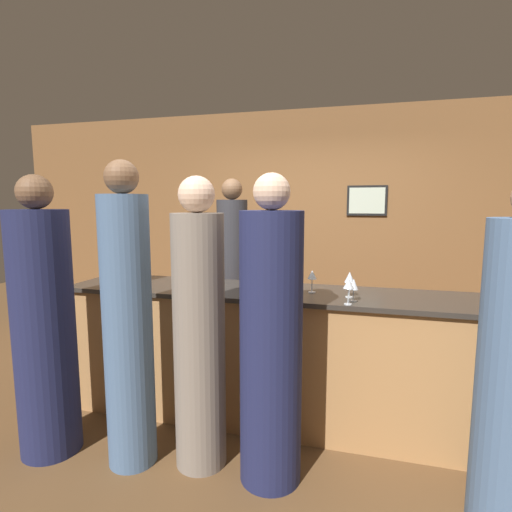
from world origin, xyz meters
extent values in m
plane|color=brown|center=(0.00, 0.00, 0.00)|extent=(14.00, 14.00, 0.00)
cube|color=brown|center=(0.00, 1.81, 1.40)|extent=(8.00, 0.06, 2.80)
cube|color=black|center=(0.57, 1.77, 1.75)|extent=(0.44, 0.02, 0.34)
cube|color=#B7C6B2|center=(0.57, 1.76, 1.75)|extent=(0.39, 0.00, 0.29)
cube|color=#B27F4C|center=(0.00, 0.00, 0.51)|extent=(3.48, 0.61, 1.02)
cube|color=#332D28|center=(0.00, 0.00, 1.03)|extent=(3.54, 0.67, 0.04)
cylinder|color=#2D2D33|center=(-0.68, 0.72, 0.88)|extent=(0.30, 0.30, 1.75)
sphere|color=brown|center=(-0.68, 0.72, 1.85)|extent=(0.20, 0.20, 0.20)
cylinder|color=gray|center=(-0.44, -0.66, 0.83)|extent=(0.33, 0.33, 1.66)
sphere|color=beige|center=(-0.44, -0.66, 1.77)|extent=(0.23, 0.23, 0.23)
cylinder|color=#1E234C|center=(-1.51, -0.81, 0.84)|extent=(0.40, 0.40, 1.68)
sphere|color=brown|center=(-1.51, -0.81, 1.79)|extent=(0.23, 0.23, 0.23)
cylinder|color=#1E234C|center=(0.04, -0.69, 0.84)|extent=(0.38, 0.38, 1.68)
sphere|color=beige|center=(0.04, -0.69, 1.79)|extent=(0.22, 0.22, 0.22)
cylinder|color=#4C6B93|center=(-0.89, -0.77, 0.89)|extent=(0.31, 0.31, 1.78)
sphere|color=brown|center=(-0.89, -0.77, 1.88)|extent=(0.21, 0.21, 0.21)
cylinder|color=black|center=(-1.43, -0.01, 1.15)|extent=(0.08, 0.08, 0.20)
cylinder|color=black|center=(-1.43, -0.01, 1.29)|extent=(0.03, 0.03, 0.08)
cylinder|color=silver|center=(-1.32, 0.11, 1.15)|extent=(0.16, 0.16, 0.20)
cylinder|color=silver|center=(0.19, 0.01, 1.05)|extent=(0.05, 0.05, 0.00)
cylinder|color=silver|center=(0.19, 0.01, 1.11)|extent=(0.01, 0.01, 0.10)
cone|color=silver|center=(0.19, 0.01, 1.19)|extent=(0.07, 0.07, 0.07)
cylinder|color=silver|center=(0.47, -0.08, 1.05)|extent=(0.05, 0.05, 0.00)
cylinder|color=silver|center=(0.47, -0.08, 1.11)|extent=(0.01, 0.01, 0.10)
cone|color=silver|center=(0.47, -0.08, 1.20)|extent=(0.07, 0.07, 0.08)
cylinder|color=silver|center=(-0.64, -0.12, 1.05)|extent=(0.05, 0.05, 0.00)
cylinder|color=silver|center=(-0.64, -0.12, 1.10)|extent=(0.01, 0.01, 0.08)
cone|color=silver|center=(-0.64, -0.12, 1.17)|extent=(0.07, 0.07, 0.07)
cylinder|color=silver|center=(0.50, -0.19, 1.05)|extent=(0.05, 0.05, 0.00)
cylinder|color=silver|center=(0.50, -0.19, 1.09)|extent=(0.01, 0.01, 0.08)
cone|color=silver|center=(0.50, -0.19, 1.17)|extent=(0.06, 0.06, 0.07)
cylinder|color=silver|center=(-0.30, 0.00, 1.05)|extent=(0.05, 0.05, 0.00)
cylinder|color=silver|center=(-0.30, 0.00, 1.10)|extent=(0.01, 0.01, 0.10)
cone|color=silver|center=(-0.30, 0.00, 1.18)|extent=(0.07, 0.07, 0.06)
cylinder|color=silver|center=(0.02, -0.22, 1.05)|extent=(0.05, 0.05, 0.00)
cylinder|color=silver|center=(0.02, -0.22, 1.10)|extent=(0.01, 0.01, 0.08)
cone|color=silver|center=(0.02, -0.22, 1.18)|extent=(0.07, 0.07, 0.08)
cylinder|color=silver|center=(-0.56, -0.20, 1.05)|extent=(0.05, 0.05, 0.00)
cylinder|color=silver|center=(-0.56, -0.20, 1.11)|extent=(0.01, 0.01, 0.10)
cone|color=silver|center=(-0.56, -0.20, 1.19)|extent=(0.08, 0.08, 0.07)
cylinder|color=silver|center=(0.47, -0.29, 1.05)|extent=(0.05, 0.05, 0.00)
cylinder|color=silver|center=(0.47, -0.29, 1.11)|extent=(0.01, 0.01, 0.10)
cone|color=silver|center=(0.47, -0.29, 1.19)|extent=(0.07, 0.07, 0.06)
camera|label=1|loc=(0.56, -2.95, 1.72)|focal=28.00mm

